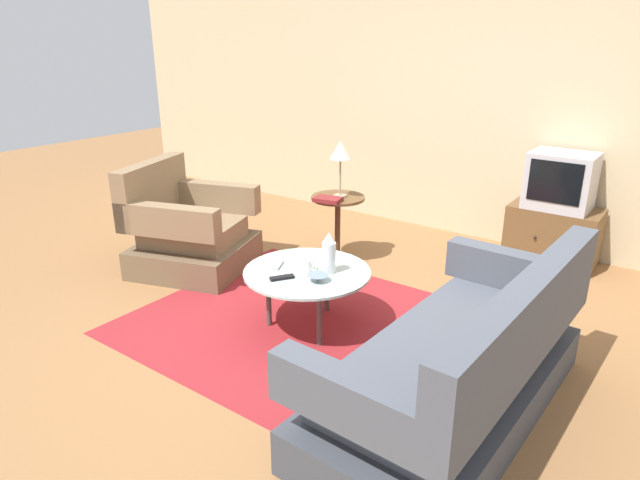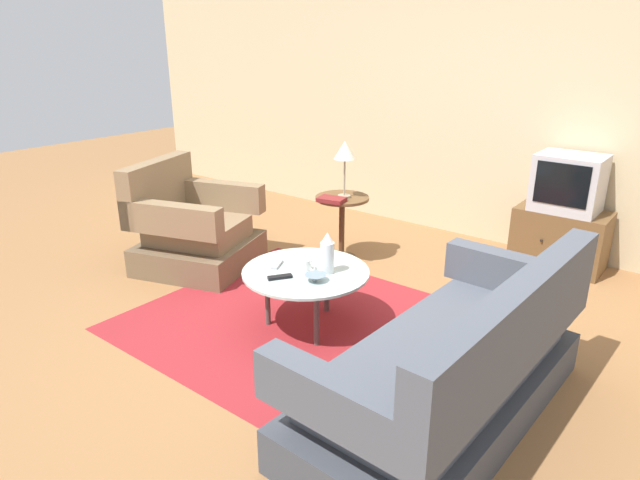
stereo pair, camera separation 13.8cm
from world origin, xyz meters
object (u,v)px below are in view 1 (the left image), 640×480
television (561,181)px  table_lamp (341,152)px  tv_remote_dark (282,278)px  mug (308,265)px  bowl (318,278)px  coffee_table (307,275)px  couch (460,368)px  side_table (338,215)px  book (328,199)px  vase (329,253)px  armchair (188,233)px  tv_remote_silver (278,265)px  tv_stand (553,235)px

television → table_lamp: 1.90m
tv_remote_dark → television: bearing=9.0°
mug → bowl: 0.18m
coffee_table → mug: (0.01, 0.00, 0.07)m
couch → side_table: couch is taller
bowl → book: size_ratio=0.57×
couch → book: 2.20m
couch → vase: size_ratio=6.59×
coffee_table → television: (1.05, 2.20, 0.36)m
television → mug: bearing=-115.3°
armchair → book: 1.24m
bowl → tv_remote_dark: bearing=-151.8°
tv_remote_silver → vase: bearing=84.8°
armchair → table_lamp: 1.48m
armchair → tv_remote_silver: armchair is taller
table_lamp → vase: table_lamp is taller
mug → book: size_ratio=0.50×
bowl → book: 1.28m
tv_remote_dark → couch: bearing=-61.1°
television → bowl: bearing=-111.2°
mug → book: (-0.53, 0.98, 0.14)m
bowl → tv_remote_silver: 0.37m
table_lamp → vase: (0.64, -1.08, -0.42)m
table_lamp → tv_remote_silver: table_lamp is taller
side_table → mug: side_table is taller
armchair → vase: armchair is taller
television → side_table: bearing=-146.6°
tv_remote_silver → book: (-0.31, 1.03, 0.17)m
bowl → tv_remote_silver: (-0.37, 0.04, -0.01)m
table_lamp → tv_remote_silver: 1.36m
coffee_table → tv_stand: 2.45m
coffee_table → tv_remote_dark: (-0.05, -0.20, 0.04)m
tv_stand → book: book is taller
vase → armchair: bearing=174.0°
tv_remote_dark → vase: bearing=-0.4°
mug → television: bearing=64.7°
book → side_table: bearing=84.6°
armchair → table_lamp: (0.96, 0.91, 0.66)m
mug → tv_remote_silver: bearing=-165.4°
coffee_table → book: bearing=118.0°
armchair → side_table: armchair is taller
coffee_table → tv_stand: size_ratio=1.15×
couch → vase: bearing=73.3°
tv_remote_dark → bowl: bearing=-28.3°
tv_remote_silver → book: bearing=171.8°
vase → book: vase is taller
tv_stand → bowl: tv_stand is taller
bowl → tv_remote_dark: size_ratio=0.89×
television → tv_remote_dark: 2.66m
television → armchair: bearing=-142.1°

